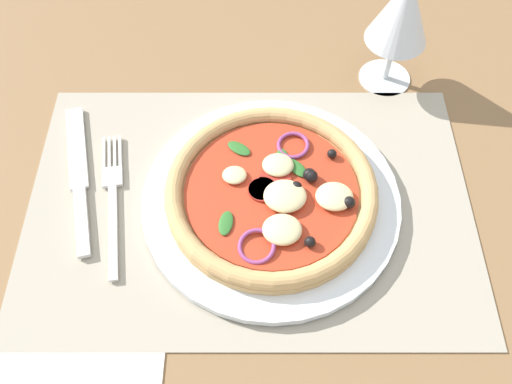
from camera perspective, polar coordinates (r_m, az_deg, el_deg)
ground_plane at (r=59.39cm, az=-0.66°, el=-1.90°), size 190.00×140.00×2.40cm
placemat at (r=58.19cm, az=-0.67°, el=-1.19°), size 47.33×31.98×0.40cm
plate at (r=57.43cm, az=1.58°, el=-1.09°), size 27.29×27.29×1.03cm
pizza at (r=56.04cm, az=1.74°, el=-0.25°), size 22.11×22.11×2.68cm
fork at (r=60.27cm, az=-14.80°, el=-0.28°), size 4.20×18.02×0.44cm
knife at (r=62.75cm, az=-18.09°, el=1.71°), size 6.18×19.85×0.62cm
wine_glass at (r=65.18cm, az=15.10°, el=17.65°), size 7.20×7.20×14.90cm
napkin at (r=54.19cm, az=-17.90°, el=-15.39°), size 15.64×14.10×0.36cm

